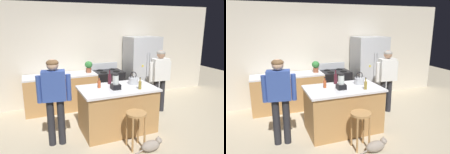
# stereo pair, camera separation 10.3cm
# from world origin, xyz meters

# --- Properties ---
(ground_plane) EXTENTS (14.00, 14.00, 0.00)m
(ground_plane) POSITION_xyz_m (0.00, 0.00, 0.00)
(ground_plane) COLOR beige
(back_wall) EXTENTS (8.00, 0.10, 2.70)m
(back_wall) POSITION_xyz_m (0.00, 1.95, 1.35)
(back_wall) COLOR beige
(back_wall) RESTS_ON ground_plane
(kitchen_island) EXTENTS (1.53, 0.92, 0.93)m
(kitchen_island) POSITION_xyz_m (0.00, 0.00, 0.47)
(kitchen_island) COLOR #B7844C
(kitchen_island) RESTS_ON ground_plane
(back_counter_run) EXTENTS (2.00, 0.64, 0.93)m
(back_counter_run) POSITION_xyz_m (-0.80, 1.55, 0.46)
(back_counter_run) COLOR #B7844C
(back_counter_run) RESTS_ON ground_plane
(refrigerator) EXTENTS (0.90, 0.73, 1.83)m
(refrigerator) POSITION_xyz_m (1.40, 1.50, 0.91)
(refrigerator) COLOR #B7BABF
(refrigerator) RESTS_ON ground_plane
(stove_range) EXTENTS (0.76, 0.65, 1.11)m
(stove_range) POSITION_xyz_m (0.38, 1.52, 0.47)
(stove_range) COLOR black
(stove_range) RESTS_ON ground_plane
(person_by_island_left) EXTENTS (0.60, 0.27, 1.60)m
(person_by_island_left) POSITION_xyz_m (-1.25, -0.09, 0.97)
(person_by_island_left) COLOR #26262B
(person_by_island_left) RESTS_ON ground_plane
(person_by_sink_right) EXTENTS (0.60, 0.25, 1.56)m
(person_by_sink_right) POSITION_xyz_m (1.36, 0.51, 0.94)
(person_by_sink_right) COLOR #26262B
(person_by_sink_right) RESTS_ON ground_plane
(bar_stool) EXTENTS (0.36, 0.36, 0.68)m
(bar_stool) POSITION_xyz_m (0.04, -0.74, 0.53)
(bar_stool) COLOR #B7844C
(bar_stool) RESTS_ON ground_plane
(cat) EXTENTS (0.52, 0.18, 0.26)m
(cat) POSITION_xyz_m (0.25, -0.94, 0.11)
(cat) COLOR gray
(cat) RESTS_ON ground_plane
(potted_plant) EXTENTS (0.20, 0.20, 0.30)m
(potted_plant) POSITION_xyz_m (-0.16, 1.55, 1.10)
(potted_plant) COLOR brown
(potted_plant) RESTS_ON back_counter_run
(blender_appliance) EXTENTS (0.17, 0.17, 0.31)m
(blender_appliance) POSITION_xyz_m (-0.08, -0.08, 1.05)
(blender_appliance) COLOR black
(blender_appliance) RESTS_ON kitchen_island
(bottle_vinegar) EXTENTS (0.06, 0.06, 0.24)m
(bottle_vinegar) POSITION_xyz_m (0.37, -0.25, 1.01)
(bottle_vinegar) COLOR olive
(bottle_vinegar) RESTS_ON kitchen_island
(bottle_wine) EXTENTS (0.08, 0.08, 0.32)m
(bottle_wine) POSITION_xyz_m (-0.05, 0.32, 1.04)
(bottle_wine) COLOR #471923
(bottle_wine) RESTS_ON kitchen_island
(bottle_cooking_sauce) EXTENTS (0.06, 0.06, 0.22)m
(bottle_cooking_sauce) POSITION_xyz_m (-0.35, 0.13, 1.00)
(bottle_cooking_sauce) COLOR #B24C26
(bottle_cooking_sauce) RESTS_ON kitchen_island
(tea_kettle) EXTENTS (0.28, 0.20, 0.27)m
(tea_kettle) POSITION_xyz_m (0.42, 0.12, 1.00)
(tea_kettle) COLOR #B7BABF
(tea_kettle) RESTS_ON kitchen_island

